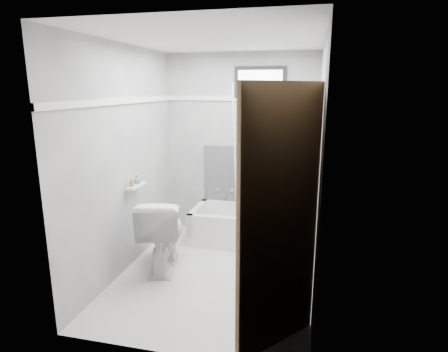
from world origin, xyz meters
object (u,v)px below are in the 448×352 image
(office_chair, at_px, (279,194))
(soap_bottle_b, at_px, (138,179))
(door, at_px, (315,241))
(toilet, at_px, (162,233))
(soap_bottle_a, at_px, (132,182))
(bathtub, at_px, (250,226))

(office_chair, height_order, soap_bottle_b, office_chair)
(office_chair, bearing_deg, door, -53.55)
(toilet, bearing_deg, soap_bottle_b, -33.03)
(soap_bottle_a, bearing_deg, door, -33.61)
(soap_bottle_a, bearing_deg, office_chair, 33.21)
(soap_bottle_b, bearing_deg, toilet, -19.89)
(office_chair, bearing_deg, toilet, -115.10)
(soap_bottle_a, height_order, soap_bottle_b, soap_bottle_a)
(bathtub, height_order, soap_bottle_b, soap_bottle_b)
(office_chair, distance_m, toilet, 1.54)
(toilet, xyz_separation_m, door, (1.60, -1.30, 0.60))
(bathtub, xyz_separation_m, office_chair, (0.35, 0.05, 0.44))
(bathtub, height_order, door, door)
(bathtub, height_order, soap_bottle_a, soap_bottle_a)
(soap_bottle_a, bearing_deg, toilet, 4.33)
(bathtub, relative_size, door, 0.75)
(door, xyz_separation_m, soap_bottle_b, (-1.92, 1.42, -0.04))
(office_chair, xyz_separation_m, toilet, (-1.18, -0.96, -0.25))
(door, bearing_deg, office_chair, 100.63)
(office_chair, xyz_separation_m, soap_bottle_b, (-1.50, -0.84, 0.31))
(door, xyz_separation_m, soap_bottle_a, (-1.92, 1.28, -0.03))
(door, bearing_deg, toilet, 140.90)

